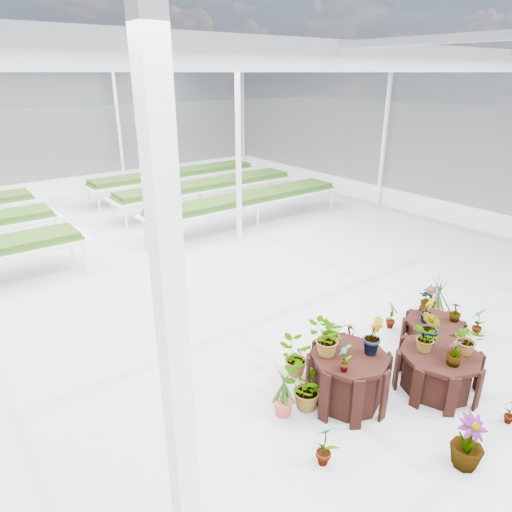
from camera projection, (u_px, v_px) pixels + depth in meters
ground_plane at (233, 341)px, 7.67m from camera, size 24.00×24.00×0.00m
greenhouse_shell at (230, 212)px, 6.82m from camera, size 18.00×24.00×4.50m
steel_frame at (230, 212)px, 6.82m from camera, size 18.00×24.00×4.50m
nursery_benches at (86, 217)px, 12.80m from camera, size 16.00×7.00×0.84m
plinth_tall at (348, 378)px, 6.14m from camera, size 1.25×1.25×0.74m
plinth_mid at (438, 371)px, 6.40m from camera, size 1.24×1.24×0.60m
plinth_low at (433, 332)px, 7.52m from camera, size 0.96×0.96×0.43m
nursery_plants at (379, 348)px, 6.55m from camera, size 4.47×3.03×1.26m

